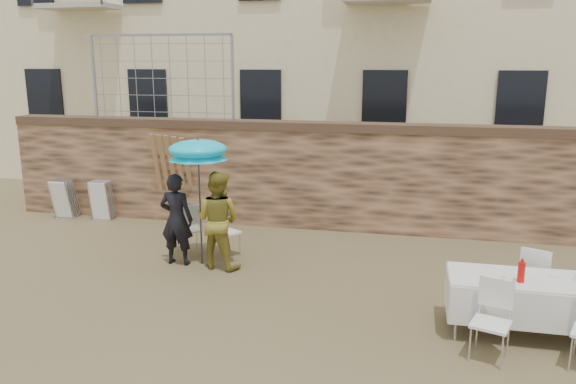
% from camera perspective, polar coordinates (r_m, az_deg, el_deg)
% --- Properties ---
extents(ground, '(80.00, 80.00, 0.00)m').
position_cam_1_polar(ground, '(7.63, -6.70, -13.89)').
color(ground, brown).
rests_on(ground, ground).
extents(stone_wall, '(13.00, 0.50, 2.20)m').
position_cam_1_polar(stone_wall, '(11.87, 1.03, 1.68)').
color(stone_wall, brown).
rests_on(stone_wall, ground).
extents(chain_link_fence, '(3.20, 0.06, 1.80)m').
position_cam_1_polar(chain_link_fence, '(12.58, -12.72, 11.20)').
color(chain_link_fence, gray).
rests_on(chain_link_fence, stone_wall).
extents(man_suit, '(0.59, 0.39, 1.61)m').
position_cam_1_polar(man_suit, '(9.86, -11.26, -2.74)').
color(man_suit, black).
rests_on(man_suit, ground).
extents(woman_dress, '(0.92, 0.78, 1.68)m').
position_cam_1_polar(woman_dress, '(9.58, -7.15, -2.84)').
color(woman_dress, gold).
rests_on(woman_dress, ground).
extents(umbrella, '(1.03, 1.03, 2.07)m').
position_cam_1_polar(umbrella, '(9.55, -9.12, 3.92)').
color(umbrella, '#3F3F44').
rests_on(umbrella, ground).
extents(couple_chair_left, '(0.68, 0.68, 0.96)m').
position_cam_1_polar(couple_chair_left, '(10.43, -9.98, -3.65)').
color(couple_chair_left, white).
rests_on(couple_chair_left, ground).
extents(couple_chair_right, '(0.66, 0.66, 0.96)m').
position_cam_1_polar(couple_chair_right, '(10.19, -6.33, -3.93)').
color(couple_chair_right, white).
rests_on(couple_chair_right, ground).
extents(banquet_table, '(2.10, 0.85, 0.78)m').
position_cam_1_polar(banquet_table, '(7.84, 23.77, -8.38)').
color(banquet_table, silver).
rests_on(banquet_table, ground).
extents(soda_bottle, '(0.09, 0.09, 0.26)m').
position_cam_1_polar(soda_bottle, '(7.60, 22.62, -7.53)').
color(soda_bottle, red).
rests_on(soda_bottle, banquet_table).
extents(table_chair_front_left, '(0.61, 0.61, 0.96)m').
position_cam_1_polar(table_chair_front_left, '(7.15, 19.91, -12.30)').
color(table_chair_front_left, white).
rests_on(table_chair_front_left, ground).
extents(table_chair_back, '(0.63, 0.63, 0.96)m').
position_cam_1_polar(table_chair_back, '(8.70, 23.93, -8.05)').
color(table_chair_back, white).
rests_on(table_chair_back, ground).
extents(chair_stack_left, '(0.46, 0.47, 0.92)m').
position_cam_1_polar(chair_stack_left, '(13.68, -21.38, -0.44)').
color(chair_stack_left, white).
rests_on(chair_stack_left, ground).
extents(chair_stack_right, '(0.46, 0.40, 0.92)m').
position_cam_1_polar(chair_stack_right, '(13.20, -18.12, -0.65)').
color(chair_stack_right, white).
rests_on(chair_stack_right, ground).
extents(wood_planks, '(0.70, 0.20, 2.00)m').
position_cam_1_polar(wood_planks, '(12.42, -11.75, 1.45)').
color(wood_planks, '#A37749').
rests_on(wood_planks, ground).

